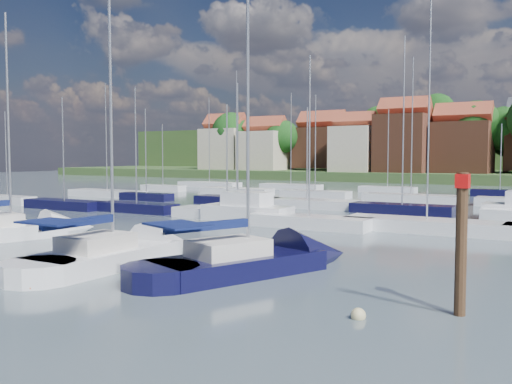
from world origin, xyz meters
The scene contains 10 objects.
ground centered at (0.00, 40.00, 0.00)m, with size 260.00×260.00×0.00m, color #485762.
sailboat_left centered at (-12.51, 5.40, 0.36)m, with size 5.61×11.15×14.69m.
sailboat_centre centered at (-1.38, 2.67, 0.35)m, with size 3.06×11.54×15.67m.
sailboat_navy centered at (5.24, 4.32, 0.35)m, with size 7.17×12.08×16.28m.
timber_piling centered at (14.08, 1.33, 1.38)m, with size 0.40×0.40×6.79m.
buoy_d centered at (-0.58, -3.31, 0.00)m, with size 0.50×0.50×0.50m, color #D85914.
buoy_e centered at (3.23, 5.66, 0.00)m, with size 0.47×0.47×0.47m, color #D85914.
buoy_f centered at (11.44, -0.65, 0.00)m, with size 0.48×0.48×0.48m, color beige.
buoy_g centered at (-4.68, 4.59, 0.00)m, with size 0.53×0.53×0.53m, color #D85914.
marina_field centered at (1.91, 35.15, 0.43)m, with size 79.62×41.41×15.93m.
Camera 1 is at (17.58, -17.27, 5.10)m, focal length 40.00 mm.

